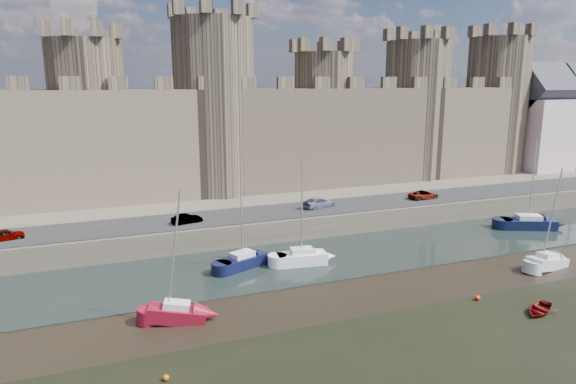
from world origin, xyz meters
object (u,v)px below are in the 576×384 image
object	(u,v)px
sailboat_2	(302,257)
sailboat_3	(528,223)
car_0	(5,235)
car_1	(187,219)
sailboat_1	(243,260)
car_3	(424,195)
car_2	(319,203)
sailboat_4	(177,312)
sailboat_5	(547,261)

from	to	relation	value
sailboat_2	sailboat_3	xyz separation A→B (m)	(30.30, 1.45, -0.01)
car_0	sailboat_2	xyz separation A→B (m)	(26.66, -10.30, -2.25)
car_1	sailboat_1	xyz separation A→B (m)	(3.63, -8.68, -2.25)
car_3	sailboat_1	world-z (taller)	sailboat_1
car_3	sailboat_2	world-z (taller)	sailboat_2
car_0	sailboat_2	world-z (taller)	sailboat_2
car_1	car_3	bearing A→B (deg)	-101.33
car_0	sailboat_2	distance (m)	28.67
car_0	sailboat_3	world-z (taller)	sailboat_3
car_2	car_1	bearing A→B (deg)	77.59
sailboat_3	car_1	bearing A→B (deg)	-167.91
car_3	sailboat_4	size ratio (longest dim) A/B	0.41
car_3	sailboat_1	distance (m)	28.81
car_1	car_2	distance (m)	16.25
sailboat_5	sailboat_4	bearing A→B (deg)	167.13
car_3	sailboat_4	bearing A→B (deg)	113.14
sailboat_3	car_3	bearing A→B (deg)	158.23
sailboat_1	sailboat_3	world-z (taller)	sailboat_3
car_1	sailboat_4	xyz separation A→B (m)	(-4.04, -17.65, -2.30)
car_0	sailboat_4	xyz separation A→B (m)	(13.37, -18.04, -2.34)
sailboat_1	sailboat_3	distance (m)	35.92
car_1	car_2	world-z (taller)	car_2
car_3	sailboat_3	world-z (taller)	sailboat_3
sailboat_4	sailboat_3	bearing A→B (deg)	27.87
car_3	sailboat_2	size ratio (longest dim) A/B	0.39
car_2	sailboat_2	size ratio (longest dim) A/B	0.43
sailboat_2	car_0	bearing A→B (deg)	166.84
car_3	sailboat_3	xyz separation A→B (m)	(8.73, -9.02, -2.25)
car_1	sailboat_3	xyz separation A→B (m)	(39.56, -8.46, -2.22)
car_1	sailboat_1	distance (m)	9.68
sailboat_3	sailboat_4	bearing A→B (deg)	-143.92
sailboat_3	sailboat_4	distance (m)	44.55
car_1	car_2	bearing A→B (deg)	-97.86
car_1	car_3	size ratio (longest dim) A/B	0.80
car_0	sailboat_5	xyz separation A→B (m)	(48.21, -19.64, -2.37)
car_2	sailboat_4	bearing A→B (deg)	116.18
car_0	sailboat_3	xyz separation A→B (m)	(56.96, -8.85, -2.26)
sailboat_5	sailboat_1	bearing A→B (deg)	148.50
sailboat_1	sailboat_4	size ratio (longest dim) A/B	0.99
sailboat_5	car_0	bearing A→B (deg)	147.59
sailboat_5	sailboat_2	bearing A→B (deg)	146.31
sailboat_4	sailboat_5	bearing A→B (deg)	13.33
car_0	car_3	world-z (taller)	car_0
car_0	sailboat_5	distance (m)	52.11
car_3	sailboat_3	size ratio (longest dim) A/B	0.38
car_2	sailboat_5	world-z (taller)	sailboat_5
car_0	sailboat_3	size ratio (longest dim) A/B	0.32
car_2	car_3	size ratio (longest dim) A/B	1.08
car_2	car_3	distance (m)	14.64
car_2	sailboat_4	world-z (taller)	sailboat_4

